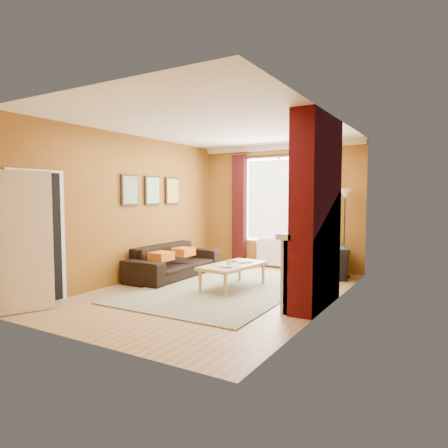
{
  "coord_description": "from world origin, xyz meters",
  "views": [
    {
      "loc": [
        3.51,
        -5.73,
        1.63
      ],
      "look_at": [
        0.0,
        0.25,
        1.15
      ],
      "focal_mm": 32.0,
      "sensor_mm": 36.0,
      "label": 1
    }
  ],
  "objects": [
    {
      "name": "sofa",
      "position": [
        -1.42,
        0.68,
        0.33
      ],
      "size": [
        0.93,
        2.26,
        0.65
      ],
      "primitive_type": "imported",
      "rotation": [
        0.0,
        0.0,
        1.6
      ],
      "color": "black",
      "rests_on": "ground"
    },
    {
      "name": "tv_remote",
      "position": [
        -0.01,
        0.53,
        0.45
      ],
      "size": [
        0.1,
        0.16,
        0.02
      ],
      "rotation": [
        0.0,
        0.0,
        -0.33
      ],
      "color": "#29292C",
      "rests_on": "coffee_table"
    },
    {
      "name": "ground",
      "position": [
        0.0,
        0.0,
        0.0
      ],
      "size": [
        5.5,
        5.5,
        0.0
      ],
      "primitive_type": "plane",
      "color": "olive",
      "rests_on": "ground"
    },
    {
      "name": "wicker_stool",
      "position": [
        0.67,
        2.38,
        0.25
      ],
      "size": [
        0.42,
        0.42,
        0.5
      ],
      "rotation": [
        0.0,
        0.0,
        -0.05
      ],
      "color": "olive",
      "rests_on": "ground"
    },
    {
      "name": "striped_rug",
      "position": [
        -0.02,
        0.12,
        0.01
      ],
      "size": [
        2.53,
        3.47,
        0.02
      ],
      "rotation": [
        0.0,
        0.0,
        0.02
      ],
      "color": "#2F5483",
      "rests_on": "ground"
    },
    {
      "name": "floor_lamp",
      "position": [
        1.55,
        2.4,
        1.41
      ],
      "size": [
        0.35,
        0.35,
        1.79
      ],
      "rotation": [
        0.0,
        0.0,
        0.43
      ],
      "color": "black",
      "rests_on": "ground"
    },
    {
      "name": "mug",
      "position": [
        0.16,
        0.15,
        0.49
      ],
      "size": [
        0.13,
        0.13,
        0.1
      ],
      "primitive_type": "imported",
      "rotation": [
        0.0,
        0.0,
        0.33
      ],
      "color": "#999999",
      "rests_on": "coffee_table"
    },
    {
      "name": "coffee_table",
      "position": [
        0.12,
        0.35,
        0.39
      ],
      "size": [
        0.79,
        1.38,
        0.44
      ],
      "rotation": [
        0.0,
        0.0,
        -0.11
      ],
      "color": "tan",
      "rests_on": "ground"
    },
    {
      "name": "book_a",
      "position": [
        0.05,
        0.04,
        0.45
      ],
      "size": [
        0.31,
        0.35,
        0.03
      ],
      "primitive_type": "imported",
      "rotation": [
        0.0,
        0.0,
        0.45
      ],
      "color": "#999999",
      "rests_on": "coffee_table"
    },
    {
      "name": "armchair",
      "position": [
        1.19,
        2.07,
        0.32
      ],
      "size": [
        1.24,
        1.18,
        0.64
      ],
      "primitive_type": "imported",
      "rotation": [
        0.0,
        0.0,
        3.54
      ],
      "color": "black",
      "rests_on": "ground"
    },
    {
      "name": "book_b",
      "position": [
        0.13,
        0.7,
        0.45
      ],
      "size": [
        0.33,
        0.34,
        0.02
      ],
      "primitive_type": "imported",
      "rotation": [
        0.0,
        0.0,
        -0.71
      ],
      "color": "#999999",
      "rests_on": "coffee_table"
    },
    {
      "name": "room_walls",
      "position": [
        0.64,
        0.28,
        1.39
      ],
      "size": [
        3.82,
        5.54,
        2.83
      ],
      "color": "#8C591A",
      "rests_on": "ground"
    }
  ]
}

